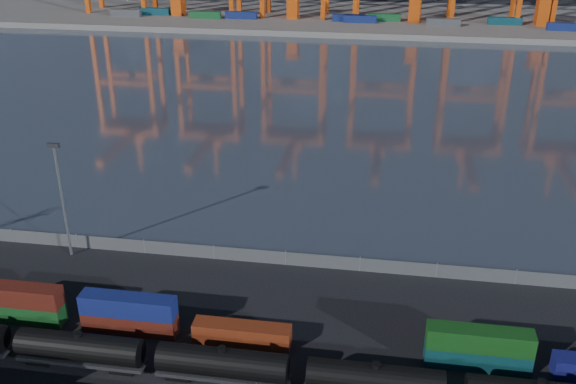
# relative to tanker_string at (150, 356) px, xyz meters

# --- Properties ---
(harbor_water) EXTENTS (700.00, 700.00, 0.00)m
(harbor_water) POSITION_rel_tanker_string_xyz_m (10.51, 100.45, -2.15)
(harbor_water) COLOR #2E3542
(harbor_water) RESTS_ON ground
(far_quay) EXTENTS (700.00, 70.00, 2.00)m
(far_quay) POSITION_rel_tanker_string_xyz_m (10.51, 205.45, -1.16)
(far_quay) COLOR #514F4C
(far_quay) RESTS_ON ground
(container_row_north) EXTENTS (140.31, 2.24, 4.77)m
(container_row_north) POSITION_rel_tanker_string_xyz_m (5.61, 6.40, -0.42)
(container_row_north) COLOR #101A54
(container_row_north) RESTS_ON ground
(tanker_string) EXTENTS (122.53, 3.01, 4.31)m
(tanker_string) POSITION_rel_tanker_string_xyz_m (0.00, 0.00, 0.00)
(tanker_string) COLOR black
(tanker_string) RESTS_ON ground
(waterfront_fence) EXTENTS (160.12, 0.12, 2.20)m
(waterfront_fence) POSITION_rel_tanker_string_xyz_m (10.51, 23.45, -1.16)
(waterfront_fence) COLOR #595B5E
(waterfront_fence) RESTS_ON ground
(yard_light_mast) EXTENTS (1.60, 0.40, 16.60)m
(yard_light_mast) POSITION_rel_tanker_string_xyz_m (-19.49, 21.45, 7.13)
(yard_light_mast) COLOR slate
(yard_light_mast) RESTS_ON ground
(quay_containers) EXTENTS (172.58, 10.99, 2.60)m
(quay_containers) POSITION_rel_tanker_string_xyz_m (-0.49, 190.91, 1.14)
(quay_containers) COLOR navy
(quay_containers) RESTS_ON far_quay
(straddle_carriers) EXTENTS (140.00, 7.00, 11.10)m
(straddle_carriers) POSITION_rel_tanker_string_xyz_m (8.01, 195.45, 5.66)
(straddle_carriers) COLOR #C5460D
(straddle_carriers) RESTS_ON far_quay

